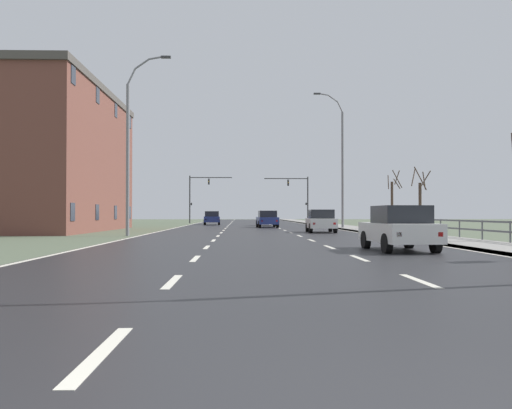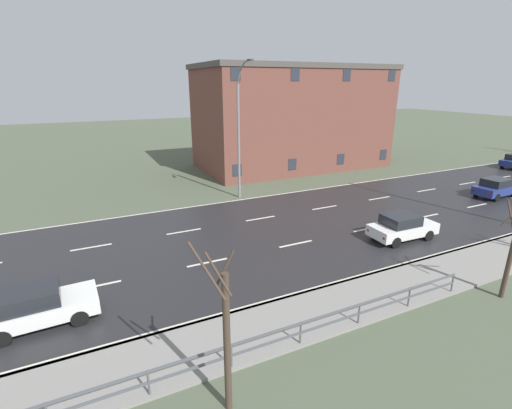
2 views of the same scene
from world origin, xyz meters
name	(u,v)px [view 1 (image 1 of 2)]	position (x,y,z in m)	size (l,w,h in m)	color
ground_plane	(252,229)	(0.00, 48.00, -0.06)	(160.00, 160.00, 0.12)	#4C5642
road_asphalt_strip	(250,225)	(0.00, 60.00, 0.01)	(14.00, 120.00, 0.03)	#232326
sidewalk_right	(325,225)	(8.43, 60.00, 0.06)	(3.00, 120.00, 0.12)	gray
street_lamp_midground	(341,162)	(7.45, 44.25, 5.66)	(2.55, 0.24, 11.57)	slate
street_lamp_left_bank	(131,147)	(-7.43, 29.68, 5.15)	(2.58, 0.24, 10.54)	slate
traffic_signal_right	(299,192)	(6.79, 71.40, 4.14)	(5.90, 0.36, 6.21)	#38383A
traffic_signal_left	(198,192)	(-6.84, 73.33, 4.28)	(5.81, 0.36, 6.45)	#38383A
car_far_left	(267,218)	(1.74, 56.54, 0.80)	(1.89, 4.13, 1.57)	navy
car_near_right	(212,218)	(-4.31, 61.37, 0.80)	(1.98, 4.17, 1.57)	navy
car_near_left	(399,228)	(4.42, 16.12, 0.80)	(1.98, 4.18, 1.57)	silver
car_mid_centre	(321,221)	(4.44, 35.09, 0.80)	(1.94, 4.15, 1.57)	silver
car_far_right	(267,219)	(1.42, 48.71, 0.80)	(2.00, 4.18, 1.57)	navy
brick_building	(39,159)	(-16.23, 39.73, 5.39)	(10.35, 20.30, 10.75)	brown
bare_tree_mid	(420,203)	(11.00, 34.25, 2.03)	(1.31, 1.21, 4.44)	#423328
bare_tree_far	(392,202)	(10.93, 40.88, 2.21)	(1.14, 1.35, 4.69)	#423328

